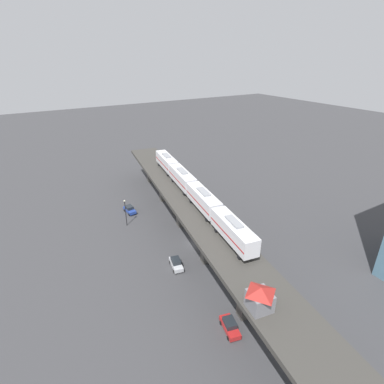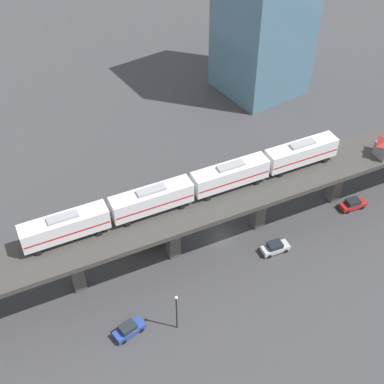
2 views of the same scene
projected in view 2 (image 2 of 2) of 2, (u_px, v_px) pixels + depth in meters
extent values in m
plane|color=#38383A|center=(222.00, 237.00, 85.93)|extent=(400.00, 400.00, 0.00)
cube|color=#393733|center=(224.00, 198.00, 80.16)|extent=(23.06, 92.16, 0.80)
cube|color=#47443F|center=(76.00, 269.00, 75.80)|extent=(2.07, 2.07, 8.17)
cube|color=#47443F|center=(173.00, 236.00, 80.51)|extent=(2.07, 2.07, 8.17)
cube|color=#47443F|center=(259.00, 207.00, 85.22)|extent=(2.07, 2.07, 8.17)
cube|color=#47443F|center=(336.00, 181.00, 89.93)|extent=(2.07, 2.07, 8.17)
cube|color=silver|center=(65.00, 226.00, 71.72)|extent=(4.69, 12.29, 3.10)
cube|color=#B21E1E|center=(65.00, 228.00, 71.92)|extent=(4.69, 12.06, 0.24)
cube|color=gray|center=(63.00, 217.00, 70.55)|extent=(2.06, 4.37, 0.36)
cylinder|color=black|center=(35.00, 241.00, 72.62)|extent=(0.35, 0.86, 0.84)
cylinder|color=black|center=(39.00, 253.00, 71.03)|extent=(0.35, 0.86, 0.84)
cylinder|color=black|center=(94.00, 222.00, 75.26)|extent=(0.35, 0.86, 0.84)
cylinder|color=black|center=(99.00, 233.00, 73.67)|extent=(0.35, 0.86, 0.84)
cube|color=silver|center=(152.00, 199.00, 75.67)|extent=(4.69, 12.29, 3.10)
cube|color=#B21E1E|center=(152.00, 201.00, 75.88)|extent=(4.69, 12.06, 0.24)
cube|color=gray|center=(151.00, 190.00, 74.51)|extent=(2.06, 4.37, 0.36)
cylinder|color=black|center=(122.00, 213.00, 76.58)|extent=(0.35, 0.86, 0.84)
cylinder|color=black|center=(128.00, 224.00, 74.99)|extent=(0.35, 0.86, 0.84)
cylinder|color=black|center=(176.00, 197.00, 79.22)|extent=(0.35, 0.86, 0.84)
cylinder|color=black|center=(182.00, 207.00, 77.62)|extent=(0.35, 0.86, 0.84)
cube|color=silver|center=(230.00, 175.00, 79.63)|extent=(4.69, 12.29, 3.10)
cube|color=#B21E1E|center=(230.00, 176.00, 79.83)|extent=(4.69, 12.06, 0.24)
cube|color=gray|center=(231.00, 166.00, 78.47)|extent=(2.06, 4.37, 0.36)
cylinder|color=black|center=(201.00, 189.00, 80.54)|extent=(0.35, 0.86, 0.84)
cylinder|color=black|center=(208.00, 198.00, 78.94)|extent=(0.35, 0.86, 0.84)
cylinder|color=black|center=(250.00, 173.00, 83.17)|extent=(0.35, 0.86, 0.84)
cylinder|color=black|center=(257.00, 182.00, 81.58)|extent=(0.35, 0.86, 0.84)
cube|color=silver|center=(301.00, 153.00, 83.59)|extent=(4.69, 12.29, 3.10)
cube|color=#B21E1E|center=(301.00, 154.00, 83.79)|extent=(4.69, 12.06, 0.24)
cube|color=gray|center=(303.00, 144.00, 82.42)|extent=(2.06, 4.37, 0.36)
cylinder|color=black|center=(273.00, 166.00, 84.49)|extent=(0.35, 0.86, 0.84)
cylinder|color=black|center=(281.00, 175.00, 82.90)|extent=(0.35, 0.86, 0.84)
cylinder|color=black|center=(317.00, 152.00, 87.13)|extent=(0.35, 0.86, 0.84)
cylinder|color=black|center=(326.00, 160.00, 85.54)|extent=(0.35, 0.86, 0.84)
cube|color=#AD1E1E|center=(353.00, 205.00, 90.45)|extent=(2.79, 4.70, 0.80)
cube|color=#1E2328|center=(353.00, 202.00, 89.88)|extent=(2.12, 2.53, 0.76)
cylinder|color=black|center=(342.00, 205.00, 90.94)|extent=(0.39, 0.70, 0.66)
cylinder|color=black|center=(348.00, 212.00, 89.75)|extent=(0.39, 0.70, 0.66)
cylinder|color=black|center=(357.00, 201.00, 91.68)|extent=(0.39, 0.70, 0.66)
cylinder|color=black|center=(362.00, 208.00, 90.50)|extent=(0.39, 0.70, 0.66)
cube|color=#233D93|center=(129.00, 330.00, 72.28)|extent=(2.17, 4.54, 0.80)
cube|color=#1E2328|center=(128.00, 327.00, 71.68)|extent=(1.82, 2.33, 0.76)
cylinder|color=black|center=(117.00, 333.00, 72.37)|extent=(0.30, 0.68, 0.66)
cylinder|color=black|center=(124.00, 342.00, 71.39)|extent=(0.30, 0.68, 0.66)
cylinder|color=black|center=(135.00, 322.00, 73.71)|extent=(0.30, 0.68, 0.66)
cylinder|color=black|center=(142.00, 330.00, 72.73)|extent=(0.30, 0.68, 0.66)
cube|color=#B7BABF|center=(275.00, 248.00, 83.20)|extent=(2.68, 4.68, 0.80)
cube|color=#1E2328|center=(275.00, 245.00, 82.64)|extent=(2.06, 2.49, 0.76)
cylinder|color=black|center=(264.00, 249.00, 83.65)|extent=(0.37, 0.70, 0.66)
cylinder|color=black|center=(270.00, 256.00, 82.48)|extent=(0.37, 0.70, 0.66)
cylinder|color=black|center=(280.00, 243.00, 84.46)|extent=(0.37, 0.70, 0.66)
cylinder|color=black|center=(286.00, 251.00, 83.29)|extent=(0.37, 0.70, 0.66)
cube|color=#333338|center=(158.00, 232.00, 84.53)|extent=(2.86, 2.76, 2.30)
cube|color=gold|center=(135.00, 233.00, 84.01)|extent=(4.36, 5.68, 2.70)
cylinder|color=black|center=(159.00, 241.00, 84.58)|extent=(0.75, 1.05, 1.00)
cylinder|color=black|center=(157.00, 232.00, 86.03)|extent=(0.75, 1.05, 1.00)
cylinder|color=black|center=(126.00, 245.00, 84.00)|extent=(0.75, 1.05, 1.00)
cylinder|color=black|center=(125.00, 235.00, 85.51)|extent=(0.75, 1.05, 1.00)
cylinder|color=black|center=(177.00, 313.00, 71.26)|extent=(0.20, 0.20, 6.50)
sphere|color=beige|center=(176.00, 298.00, 68.93)|extent=(0.44, 0.44, 0.44)
cube|color=slate|center=(265.00, 10.00, 107.61)|extent=(16.00, 16.00, 36.00)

